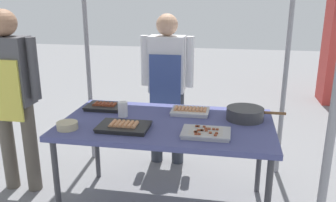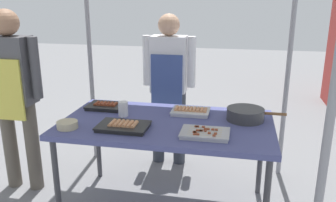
{
  "view_description": "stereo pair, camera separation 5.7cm",
  "coord_description": "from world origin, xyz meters",
  "px_view_note": "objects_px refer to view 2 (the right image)",
  "views": [
    {
      "loc": [
        0.47,
        -2.49,
        1.68
      ],
      "look_at": [
        0.0,
        0.05,
        0.9
      ],
      "focal_mm": 37.9,
      "sensor_mm": 36.0,
      "label": 1
    },
    {
      "loc": [
        0.52,
        -2.48,
        1.68
      ],
      "look_at": [
        0.0,
        0.05,
        0.9
      ],
      "focal_mm": 37.9,
      "sensor_mm": 36.0,
      "label": 2
    }
  ],
  "objects_px": {
    "tray_meat_skewers": "(205,133)",
    "vendor_woman": "(169,79)",
    "tray_spring_rolls": "(191,111)",
    "drink_cup_near_edge": "(123,109)",
    "tray_pork_links": "(106,106)",
    "customer_nearby": "(14,88)",
    "condiment_bowl": "(67,125)",
    "stall_table": "(167,128)",
    "tray_grilled_sausages": "(123,126)",
    "cooking_wok": "(246,114)"
  },
  "relations": [
    {
      "from": "vendor_woman",
      "to": "tray_spring_rolls",
      "type": "bearing_deg",
      "value": 116.79
    },
    {
      "from": "stall_table",
      "to": "condiment_bowl",
      "type": "height_order",
      "value": "condiment_bowl"
    },
    {
      "from": "tray_grilled_sausages",
      "to": "tray_meat_skewers",
      "type": "xyz_separation_m",
      "value": [
        0.59,
        -0.01,
        -0.0
      ]
    },
    {
      "from": "tray_grilled_sausages",
      "to": "vendor_woman",
      "type": "relative_size",
      "value": 0.24
    },
    {
      "from": "stall_table",
      "to": "customer_nearby",
      "type": "xyz_separation_m",
      "value": [
        -1.33,
        0.07,
        0.23
      ]
    },
    {
      "from": "condiment_bowl",
      "to": "drink_cup_near_edge",
      "type": "xyz_separation_m",
      "value": [
        0.31,
        0.34,
        0.03
      ]
    },
    {
      "from": "stall_table",
      "to": "customer_nearby",
      "type": "relative_size",
      "value": 1.02
    },
    {
      "from": "vendor_woman",
      "to": "customer_nearby",
      "type": "height_order",
      "value": "customer_nearby"
    },
    {
      "from": "tray_grilled_sausages",
      "to": "customer_nearby",
      "type": "distance_m",
      "value": 1.1
    },
    {
      "from": "tray_spring_rolls",
      "to": "drink_cup_near_edge",
      "type": "relative_size",
      "value": 2.55
    },
    {
      "from": "tray_pork_links",
      "to": "condiment_bowl",
      "type": "xyz_separation_m",
      "value": [
        -0.1,
        -0.5,
        0.01
      ]
    },
    {
      "from": "condiment_bowl",
      "to": "vendor_woman",
      "type": "distance_m",
      "value": 1.23
    },
    {
      "from": "tray_grilled_sausages",
      "to": "condiment_bowl",
      "type": "bearing_deg",
      "value": -169.79
    },
    {
      "from": "tray_pork_links",
      "to": "customer_nearby",
      "type": "distance_m",
      "value": 0.78
    },
    {
      "from": "tray_pork_links",
      "to": "tray_spring_rolls",
      "type": "height_order",
      "value": "tray_pork_links"
    },
    {
      "from": "tray_grilled_sausages",
      "to": "customer_nearby",
      "type": "xyz_separation_m",
      "value": [
        -1.05,
        0.28,
        0.16
      ]
    },
    {
      "from": "stall_table",
      "to": "tray_meat_skewers",
      "type": "relative_size",
      "value": 4.81
    },
    {
      "from": "tray_spring_rolls",
      "to": "customer_nearby",
      "type": "height_order",
      "value": "customer_nearby"
    },
    {
      "from": "tray_spring_rolls",
      "to": "cooking_wok",
      "type": "height_order",
      "value": "cooking_wok"
    },
    {
      "from": "tray_spring_rolls",
      "to": "drink_cup_near_edge",
      "type": "xyz_separation_m",
      "value": [
        -0.52,
        -0.17,
        0.04
      ]
    },
    {
      "from": "stall_table",
      "to": "tray_grilled_sausages",
      "type": "distance_m",
      "value": 0.35
    },
    {
      "from": "drink_cup_near_edge",
      "to": "customer_nearby",
      "type": "bearing_deg",
      "value": 179.13
    },
    {
      "from": "tray_pork_links",
      "to": "cooking_wok",
      "type": "height_order",
      "value": "cooking_wok"
    },
    {
      "from": "tray_pork_links",
      "to": "tray_grilled_sausages",
      "type": "bearing_deg",
      "value": -54.95
    },
    {
      "from": "condiment_bowl",
      "to": "tray_spring_rolls",
      "type": "bearing_deg",
      "value": 31.27
    },
    {
      "from": "drink_cup_near_edge",
      "to": "stall_table",
      "type": "bearing_deg",
      "value": -9.1
    },
    {
      "from": "tray_grilled_sausages",
      "to": "tray_pork_links",
      "type": "height_order",
      "value": "tray_grilled_sausages"
    },
    {
      "from": "cooking_wok",
      "to": "vendor_woman",
      "type": "xyz_separation_m",
      "value": [
        -0.74,
        0.67,
        0.09
      ]
    },
    {
      "from": "stall_table",
      "to": "cooking_wok",
      "type": "distance_m",
      "value": 0.62
    },
    {
      "from": "cooking_wok",
      "to": "drink_cup_near_edge",
      "type": "relative_size",
      "value": 3.75
    },
    {
      "from": "tray_meat_skewers",
      "to": "cooking_wok",
      "type": "distance_m",
      "value": 0.47
    },
    {
      "from": "stall_table",
      "to": "condiment_bowl",
      "type": "distance_m",
      "value": 0.74
    },
    {
      "from": "vendor_woman",
      "to": "tray_grilled_sausages",
      "type": "bearing_deg",
      "value": 83.09
    },
    {
      "from": "tray_grilled_sausages",
      "to": "customer_nearby",
      "type": "relative_size",
      "value": 0.23
    },
    {
      "from": "stall_table",
      "to": "tray_meat_skewers",
      "type": "bearing_deg",
      "value": -34.88
    },
    {
      "from": "tray_grilled_sausages",
      "to": "tray_meat_skewers",
      "type": "relative_size",
      "value": 1.1
    },
    {
      "from": "tray_meat_skewers",
      "to": "tray_pork_links",
      "type": "distance_m",
      "value": 1.0
    },
    {
      "from": "tray_pork_links",
      "to": "vendor_woman",
      "type": "relative_size",
      "value": 0.2
    },
    {
      "from": "tray_pork_links",
      "to": "tray_spring_rolls",
      "type": "xyz_separation_m",
      "value": [
        0.73,
        0.0,
        0.0
      ]
    },
    {
      "from": "stall_table",
      "to": "drink_cup_near_edge",
      "type": "bearing_deg",
      "value": 170.9
    },
    {
      "from": "tray_spring_rolls",
      "to": "condiment_bowl",
      "type": "relative_size",
      "value": 2.0
    },
    {
      "from": "tray_meat_skewers",
      "to": "vendor_woman",
      "type": "height_order",
      "value": "vendor_woman"
    },
    {
      "from": "tray_meat_skewers",
      "to": "tray_spring_rolls",
      "type": "xyz_separation_m",
      "value": [
        -0.16,
        0.44,
        0.0
      ]
    },
    {
      "from": "cooking_wok",
      "to": "condiment_bowl",
      "type": "distance_m",
      "value": 1.34
    },
    {
      "from": "stall_table",
      "to": "tray_spring_rolls",
      "type": "bearing_deg",
      "value": 56.17
    },
    {
      "from": "tray_grilled_sausages",
      "to": "tray_pork_links",
      "type": "relative_size",
      "value": 1.21
    },
    {
      "from": "stall_table",
      "to": "cooking_wok",
      "type": "height_order",
      "value": "cooking_wok"
    },
    {
      "from": "tray_pork_links",
      "to": "condiment_bowl",
      "type": "relative_size",
      "value": 2.0
    },
    {
      "from": "tray_meat_skewers",
      "to": "tray_spring_rolls",
      "type": "relative_size",
      "value": 1.1
    },
    {
      "from": "tray_meat_skewers",
      "to": "vendor_woman",
      "type": "bearing_deg",
      "value": 114.01
    }
  ]
}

